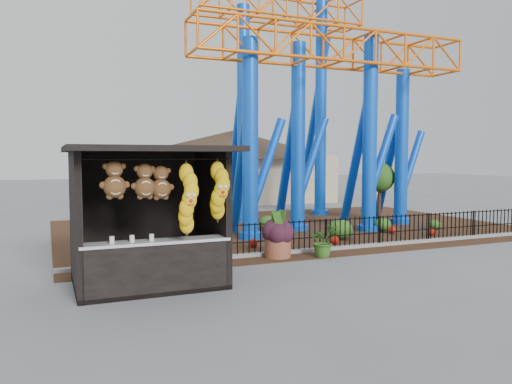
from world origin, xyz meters
name	(u,v)px	position (x,y,z in m)	size (l,w,h in m)	color
ground	(288,282)	(0.00, 0.00, 0.00)	(120.00, 120.00, 0.00)	slate
mulch_bed	(288,228)	(4.00, 8.00, 0.01)	(18.00, 12.00, 0.02)	#331E11
curb	(359,246)	(4.00, 3.00, 0.06)	(18.00, 0.18, 0.12)	gray
prize_booth	(150,218)	(-2.97, 0.91, 1.53)	(3.50, 3.40, 3.12)	black
picket_fence	(382,231)	(4.90, 3.00, 0.50)	(12.20, 0.06, 1.00)	black
roller_coaster	(311,71)	(5.12, 8.23, 6.44)	(11.00, 6.37, 10.82)	blue
terracotta_planter	(278,247)	(0.98, 2.64, 0.32)	(0.75, 0.75, 0.63)	brown
planter_foliage	(278,225)	(0.98, 2.64, 0.95)	(0.70, 0.70, 0.64)	black
potted_plant	(323,241)	(2.25, 2.23, 0.47)	(0.84, 0.73, 0.94)	#1B4D16
landscaping	(325,228)	(4.28, 5.54, 0.31)	(8.57, 4.17, 0.70)	#2B5418
pavilion	(233,154)	(6.00, 20.00, 3.07)	(15.00, 15.00, 4.80)	#BFAD8C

